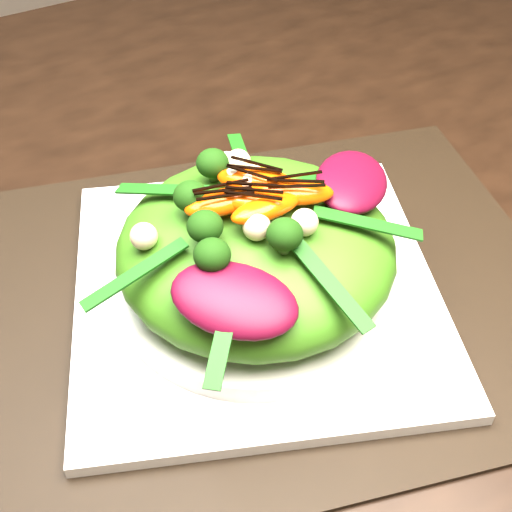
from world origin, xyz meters
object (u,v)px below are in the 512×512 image
placemat (256,295)px  salad_bowl (256,277)px  dining_table (121,228)px  orange_segment (247,196)px  lettuce_mound (256,248)px  plate_base (256,289)px

placemat → salad_bowl: 0.02m
dining_table → orange_segment: dining_table is taller
dining_table → placemat: 0.16m
dining_table → salad_bowl: 0.17m
dining_table → lettuce_mound: size_ratio=7.65×
lettuce_mound → orange_segment: (-0.00, 0.01, 0.04)m
dining_table → lettuce_mound: (0.06, -0.15, 0.07)m
placemat → orange_segment: 0.10m
salad_bowl → orange_segment: size_ratio=3.92×
lettuce_mound → dining_table: bearing=109.9°
salad_bowl → orange_segment: orange_segment is taller
dining_table → orange_segment: size_ratio=28.50×
plate_base → orange_segment: (-0.00, 0.01, 0.09)m
plate_base → salad_bowl: (0.00, 0.00, 0.01)m
dining_table → salad_bowl: bearing=-70.1°
orange_segment → plate_base: bearing=-81.0°
dining_table → orange_segment: bearing=-69.4°
placemat → lettuce_mound: lettuce_mound is taller
salad_bowl → orange_segment: bearing=99.0°
dining_table → salad_bowl: size_ratio=7.27×
placemat → plate_base: size_ratio=1.73×
dining_table → plate_base: dining_table is taller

